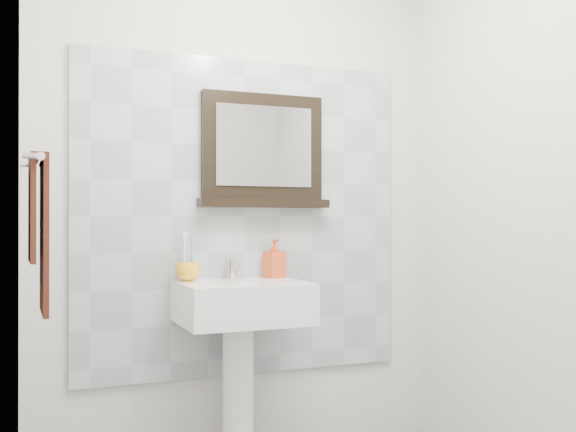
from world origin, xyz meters
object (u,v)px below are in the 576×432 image
(framed_mirror, at_px, (263,154))
(pedestal_sink, at_px, (241,323))
(toothbrush_cup, at_px, (188,272))
(hand_towel, at_px, (39,221))
(soap_dispenser, at_px, (274,258))

(framed_mirror, bearing_deg, pedestal_sink, -132.37)
(toothbrush_cup, bearing_deg, hand_towel, -143.96)
(pedestal_sink, xyz_separation_m, framed_mirror, (0.17, 0.19, 0.77))
(soap_dispenser, relative_size, framed_mirror, 0.29)
(pedestal_sink, distance_m, framed_mirror, 0.81)
(pedestal_sink, bearing_deg, framed_mirror, 47.63)
(pedestal_sink, relative_size, toothbrush_cup, 8.90)
(pedestal_sink, xyz_separation_m, hand_towel, (-0.86, -0.35, 0.45))
(soap_dispenser, bearing_deg, hand_towel, -169.51)
(soap_dispenser, bearing_deg, toothbrush_cup, 168.28)
(hand_towel, bearing_deg, framed_mirror, 27.40)
(soap_dispenser, height_order, hand_towel, hand_towel)
(framed_mirror, bearing_deg, hand_towel, -152.60)
(toothbrush_cup, height_order, soap_dispenser, soap_dispenser)
(toothbrush_cup, relative_size, hand_towel, 0.20)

